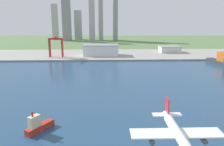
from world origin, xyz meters
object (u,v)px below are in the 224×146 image
at_px(container_barge, 220,60).
at_px(port_crane_red, 56,42).
at_px(tugboat_small, 38,125).
at_px(airplane_landing, 178,135).
at_px(warehouse_main, 101,50).
at_px(warehouse_annex, 169,49).

distance_m(container_barge, port_crane_red, 299.37).
height_order(container_barge, tugboat_small, container_barge).
distance_m(airplane_landing, warehouse_main, 384.64).
xyz_separation_m(tugboat_small, port_crane_red, (-47.03, 298.61, 26.32)).
distance_m(tugboat_small, port_crane_red, 303.44).
relative_size(tugboat_small, warehouse_main, 0.31).
xyz_separation_m(container_barge, warehouse_main, (-203.00, 91.31, 5.39)).
xyz_separation_m(tugboat_small, warehouse_annex, (191.58, 354.94, 4.46)).
xyz_separation_m(container_barge, port_crane_red, (-289.62, 72.21, 23.02)).
bearing_deg(tugboat_small, airplane_landing, -39.89).
height_order(tugboat_small, port_crane_red, port_crane_red).
bearing_deg(container_barge, warehouse_main, 155.78).
bearing_deg(tugboat_small, warehouse_main, 82.90).
bearing_deg(warehouse_main, warehouse_annex, 13.76).
bearing_deg(warehouse_annex, tugboat_small, -118.36).
xyz_separation_m(airplane_landing, container_barge, (165.25, 291.05, -23.36)).
xyz_separation_m(tugboat_small, warehouse_main, (39.59, 317.72, 8.69)).
height_order(tugboat_small, warehouse_main, warehouse_main).
bearing_deg(container_barge, airplane_landing, -119.59).
height_order(airplane_landing, tugboat_small, airplane_landing).
bearing_deg(warehouse_annex, port_crane_red, -166.72).
xyz_separation_m(airplane_landing, tugboat_small, (-77.34, 64.65, -26.66)).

